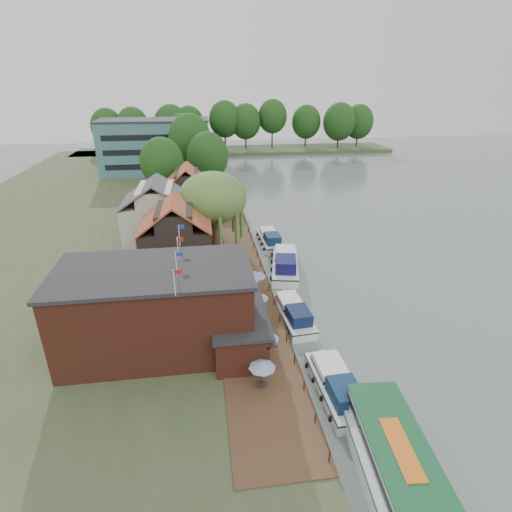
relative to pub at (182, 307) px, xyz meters
name	(u,v)px	position (x,y,z in m)	size (l,w,h in m)	color
ground	(337,333)	(14.00, 1.00, -4.65)	(260.00, 260.00, 0.00)	slate
land_bank	(91,222)	(-16.00, 36.00, -4.15)	(50.00, 140.00, 1.00)	#384728
quay_deck	(241,280)	(6.00, 11.00, -3.60)	(6.00, 50.00, 0.10)	#47301E
quay_rail	(264,273)	(8.70, 11.50, -3.15)	(0.20, 49.00, 1.00)	black
pub	(182,307)	(0.00, 0.00, 0.00)	(20.00, 11.00, 7.30)	maroon
hotel_block	(156,146)	(-8.00, 71.00, 2.50)	(25.40, 12.40, 12.30)	#38666B
cottage_a	(176,236)	(-1.00, 15.00, 0.60)	(8.60, 7.60, 8.50)	black
cottage_b	(157,211)	(-4.00, 25.00, 0.60)	(9.60, 8.60, 8.50)	beige
cottage_c	(188,193)	(0.00, 34.00, 0.60)	(7.60, 7.60, 8.50)	black
willow	(213,213)	(3.50, 20.00, 1.56)	(8.60, 8.60, 10.43)	#476B2D
umbrella_0	(262,375)	(5.73, -6.32, -2.36)	(1.98, 1.98, 2.38)	#1B4299
umbrella_1	(266,346)	(6.57, -2.97, -2.36)	(2.08, 2.08, 2.38)	navy
umbrella_2	(255,329)	(5.98, -0.59, -2.36)	(2.14, 2.14, 2.38)	#1A4891
umbrella_3	(258,304)	(6.83, 3.45, -2.36)	(2.03, 2.03, 2.38)	navy
umbrella_4	(247,289)	(6.14, 6.61, -2.36)	(2.40, 2.40, 2.38)	navy
umbrella_5	(255,282)	(7.17, 8.04, -2.36)	(2.39, 2.39, 2.38)	#1C289A
cruiser_0	(336,382)	(11.28, -6.54, -3.56)	(2.95, 9.13, 2.18)	white
cruiser_1	(293,311)	(10.39, 3.77, -3.58)	(2.89, 8.95, 2.13)	white
cruiser_2	(285,261)	(11.86, 14.65, -3.34)	(3.46, 10.69, 2.62)	white
cruiser_3	(270,237)	(11.49, 23.44, -3.56)	(2.94, 9.10, 2.17)	silver
tour_boat	(403,478)	(12.27, -14.94, -3.08)	(4.05, 14.39, 3.14)	silver
swan	(383,442)	(12.91, -11.41, -4.43)	(0.44, 0.44, 0.44)	white
bank_tree_0	(163,172)	(-4.34, 42.41, 2.28)	(7.45, 7.45, 11.85)	#143811
bank_tree_1	(208,162)	(3.77, 50.65, 2.20)	(8.08, 8.08, 11.69)	#143811
bank_tree_2	(191,149)	(0.41, 57.68, 3.61)	(8.67, 8.67, 14.51)	#143811
bank_tree_3	(179,142)	(-2.91, 79.31, 2.25)	(6.25, 6.25, 11.79)	#143811
bank_tree_4	(188,137)	(-0.61, 87.73, 2.24)	(7.59, 7.59, 11.79)	#143811
bank_tree_5	(181,134)	(-2.83, 94.63, 2.27)	(6.03, 6.03, 11.83)	#143811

